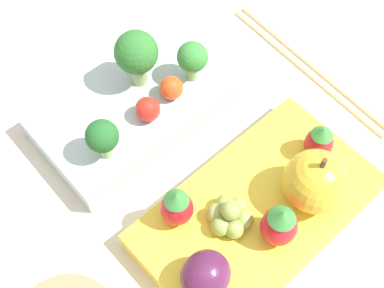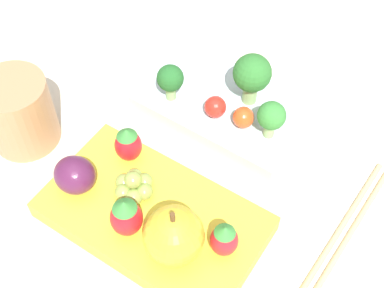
{
  "view_description": "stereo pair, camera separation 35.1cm",
  "coord_description": "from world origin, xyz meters",
  "views": [
    {
      "loc": [
        -0.17,
        -0.16,
        0.44
      ],
      "look_at": [
        0.0,
        -0.0,
        0.04
      ],
      "focal_mm": 50.0,
      "sensor_mm": 36.0,
      "label": 1
    },
    {
      "loc": [
        0.15,
        -0.29,
        0.46
      ],
      "look_at": [
        0.0,
        -0.0,
        0.04
      ],
      "focal_mm": 50.0,
      "sensor_mm": 36.0,
      "label": 2
    }
  ],
  "objects": [
    {
      "name": "ground_plane",
      "position": [
        0.0,
        0.0,
        0.0
      ],
      "size": [
        4.0,
        4.0,
        0.0
      ],
      "primitive_type": "plane",
      "color": "beige"
    },
    {
      "name": "bento_box_savoury",
      "position": [
        0.0,
        0.08,
        0.01
      ],
      "size": [
        0.19,
        0.13,
        0.03
      ],
      "color": "silver",
      "rests_on": "ground_plane"
    },
    {
      "name": "bento_box_fruit",
      "position": [
        0.0,
        -0.08,
        0.01
      ],
      "size": [
        0.22,
        0.14,
        0.02
      ],
      "color": "yellow",
      "rests_on": "ground_plane"
    },
    {
      "name": "broccoli_floret_0",
      "position": [
        -0.05,
        0.05,
        0.05
      ],
      "size": [
        0.03,
        0.03,
        0.04
      ],
      "color": "#93B770",
      "rests_on": "bento_box_savoury"
    },
    {
      "name": "broccoli_floret_1",
      "position": [
        0.02,
        0.09,
        0.07
      ],
      "size": [
        0.04,
        0.04,
        0.06
      ],
      "color": "#93B770",
      "rests_on": "bento_box_savoury"
    },
    {
      "name": "broccoli_floret_2",
      "position": [
        0.06,
        0.05,
        0.06
      ],
      "size": [
        0.03,
        0.03,
        0.04
      ],
      "color": "#93B770",
      "rests_on": "bento_box_savoury"
    },
    {
      "name": "cherry_tomato_0",
      "position": [
        0.03,
        0.05,
        0.04
      ],
      "size": [
        0.02,
        0.02,
        0.02
      ],
      "color": "#DB4C1E",
      "rests_on": "bento_box_savoury"
    },
    {
      "name": "cherry_tomato_1",
      "position": [
        -0.0,
        0.05,
        0.04
      ],
      "size": [
        0.02,
        0.02,
        0.02
      ],
      "color": "red",
      "rests_on": "bento_box_savoury"
    },
    {
      "name": "apple",
      "position": [
        0.04,
        -0.1,
        0.05
      ],
      "size": [
        0.05,
        0.05,
        0.06
      ],
      "color": "gold",
      "rests_on": "bento_box_fruit"
    },
    {
      "name": "strawberry_0",
      "position": [
        -0.05,
        -0.03,
        0.04
      ],
      "size": [
        0.03,
        0.03,
        0.04
      ],
      "color": "red",
      "rests_on": "bento_box_fruit"
    },
    {
      "name": "strawberry_1",
      "position": [
        0.08,
        -0.08,
        0.04
      ],
      "size": [
        0.03,
        0.03,
        0.04
      ],
      "color": "red",
      "rests_on": "bento_box_fruit"
    },
    {
      "name": "strawberry_2",
      "position": [
        -0.01,
        -0.11,
        0.04
      ],
      "size": [
        0.03,
        0.03,
        0.05
      ],
      "color": "red",
      "rests_on": "bento_box_fruit"
    },
    {
      "name": "plum",
      "position": [
        -0.08,
        -0.09,
        0.04
      ],
      "size": [
        0.04,
        0.04,
        0.04
      ],
      "color": "#511E42",
      "rests_on": "bento_box_fruit"
    },
    {
      "name": "grape_cluster",
      "position": [
        -0.03,
        -0.07,
        0.03
      ],
      "size": [
        0.04,
        0.04,
        0.03
      ],
      "color": "#8EA84C",
      "rests_on": "bento_box_fruit"
    },
    {
      "name": "chopsticks_pair",
      "position": [
        0.17,
        -0.01,
        0.0
      ],
      "size": [
        0.04,
        0.21,
        0.01
      ],
      "color": "tan",
      "rests_on": "ground_plane"
    }
  ]
}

